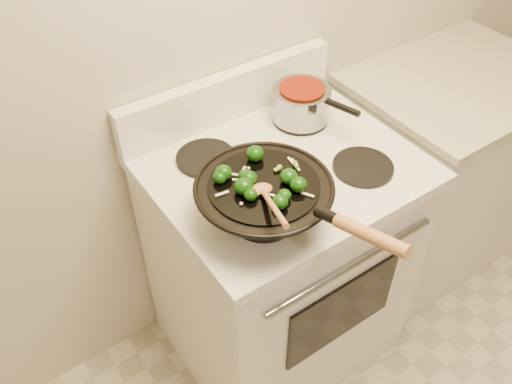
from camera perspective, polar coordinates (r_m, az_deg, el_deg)
stove at (r=1.94m, az=2.41°, el=-7.19°), size 0.78×0.67×1.08m
counter_unit at (r=2.43m, az=18.43°, el=2.21°), size 0.80×0.62×0.91m
wok at (r=1.40m, az=0.96°, el=-0.76°), size 0.36×0.60×0.21m
stirfry at (r=1.36m, az=0.26°, el=1.35°), size 0.25×0.23×0.04m
wooden_spoon at (r=1.28m, az=1.30°, el=-0.72°), size 0.12×0.23×0.10m
saucepan at (r=1.76m, az=4.84°, el=9.35°), size 0.19×0.30×0.11m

